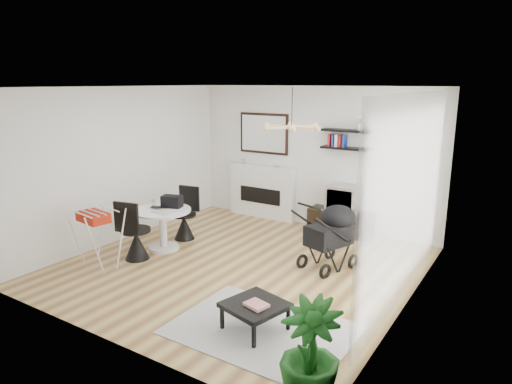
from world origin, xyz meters
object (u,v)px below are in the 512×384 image
Objects in this scene: crt_tv at (344,198)px; coffee_table at (255,306)px; drying_rack at (98,237)px; potted_plant at (310,352)px; dining_table at (163,223)px; fireplace at (262,185)px; tv_console at (340,222)px; stroller at (331,238)px.

coffee_table is (0.45, -3.73, -0.39)m from crt_tv.
potted_plant is (4.06, -1.03, 0.01)m from drying_rack.
coffee_table is at bearing -26.55° from dining_table.
fireplace reaches higher than drying_rack.
potted_plant is (3.75, -2.10, 0.02)m from dining_table.
crt_tv is 0.63× the size of drying_rack.
tv_console is at bearing 62.88° from drying_rack.
dining_table is 0.89× the size of stroller.
dining_table is 4.30m from potted_plant.
tv_console is at bearing 176.23° from crt_tv.
fireplace is 2.24× the size of potted_plant.
coffee_table is (2.71, -1.35, -0.16)m from dining_table.
crt_tv is 4.72m from potted_plant.
tv_console is at bearing 126.75° from stroller.
stroller is at bearing -36.60° from fireplace.
crt_tv reaches higher than tv_console.
dining_table is at bearing -132.89° from tv_console.
dining_table is (-2.26, -2.37, -0.23)m from crt_tv.
stroller reaches higher than dining_table.
dining_table reaches higher than coffee_table.
crt_tv is 1.63m from stroller.
stroller is (2.29, -1.70, -0.22)m from fireplace.
crt_tv is at bearing -3.77° from tv_console.
stroller is (0.48, -1.56, 0.24)m from tv_console.
potted_plant is at bearing -50.46° from stroller.
coffee_table is 1.30m from potted_plant.
fireplace is 1.86m from crt_tv.
dining_table is 1.07× the size of drying_rack.
fireplace reaches higher than dining_table.
dining_table is at bearing -99.09° from fireplace.
dining_table is 0.99× the size of potted_plant.
fireplace is 3.67m from drying_rack.
drying_rack is (-0.71, -3.59, -0.21)m from fireplace.
crt_tv is (1.86, -0.14, 0.01)m from fireplace.
tv_console reaches higher than coffee_table.
fireplace reaches higher than tv_console.
stroller reaches higher than tv_console.
fireplace is 4.52m from coffee_table.
tv_console is 1.56× the size of coffee_table.
stroller is at bearing -72.80° from tv_console.
potted_plant reaches higher than coffee_table.
stroller is at bearing 41.23° from drying_rack.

